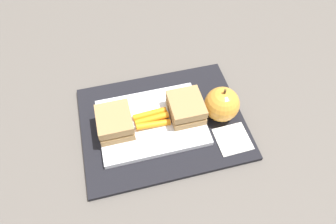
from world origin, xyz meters
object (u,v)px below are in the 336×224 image
(paper_napkin, at_px, (233,139))
(apple, at_px, (222,104))
(sandwich_half_left, at_px, (115,122))
(sandwich_half_right, at_px, (186,108))
(carrot_sticks_bundle, at_px, (152,119))
(food_tray, at_px, (152,122))

(paper_napkin, bearing_deg, apple, 94.05)
(sandwich_half_left, relative_size, sandwich_half_right, 1.00)
(carrot_sticks_bundle, xyz_separation_m, paper_napkin, (0.16, -0.08, -0.02))
(sandwich_half_right, bearing_deg, apple, -9.90)
(carrot_sticks_bundle, relative_size, apple, 0.88)
(apple, xyz_separation_m, paper_napkin, (0.00, -0.07, -0.04))
(sandwich_half_left, relative_size, apple, 0.91)
(sandwich_half_left, distance_m, apple, 0.23)
(sandwich_half_left, relative_size, paper_napkin, 1.14)
(food_tray, relative_size, sandwich_half_left, 2.88)
(food_tray, relative_size, sandwich_half_right, 2.88)
(sandwich_half_left, height_order, sandwich_half_right, same)
(carrot_sticks_bundle, bearing_deg, food_tray, 171.10)
(food_tray, height_order, carrot_sticks_bundle, carrot_sticks_bundle)
(carrot_sticks_bundle, bearing_deg, sandwich_half_left, 179.91)
(food_tray, distance_m, sandwich_half_right, 0.08)
(paper_napkin, bearing_deg, food_tray, 152.71)
(paper_napkin, bearing_deg, sandwich_half_left, 160.88)
(sandwich_half_right, bearing_deg, paper_napkin, -45.18)
(food_tray, xyz_separation_m, paper_napkin, (0.16, -0.08, -0.00))
(sandwich_half_left, distance_m, sandwich_half_right, 0.16)
(sandwich_half_right, relative_size, carrot_sticks_bundle, 1.03)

